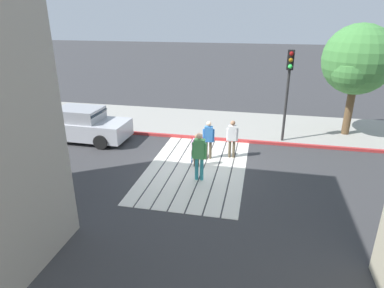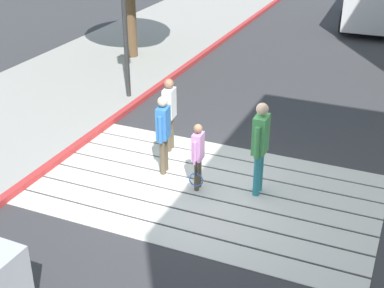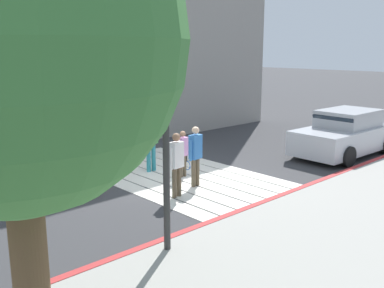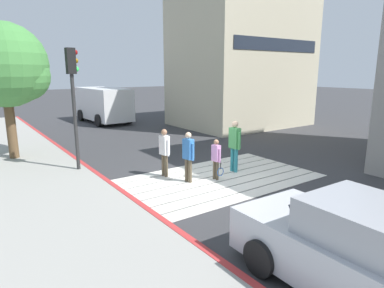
% 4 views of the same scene
% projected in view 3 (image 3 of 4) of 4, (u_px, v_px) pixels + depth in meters
% --- Properties ---
extents(ground_plane, '(120.00, 120.00, 0.00)m').
position_uv_depth(ground_plane, '(178.00, 176.00, 12.70)').
color(ground_plane, '#38383A').
extents(crosswalk_stripes, '(6.40, 3.80, 0.01)m').
position_uv_depth(crosswalk_stripes, '(178.00, 176.00, 12.70)').
color(crosswalk_stripes, silver).
rests_on(crosswalk_stripes, ground).
extents(sidewalk_west, '(4.80, 40.00, 0.12)m').
position_uv_depth(sidewalk_west, '(363.00, 232.00, 8.68)').
color(sidewalk_west, '#9E9B93').
rests_on(sidewalk_west, ground).
extents(curb_painted, '(0.16, 40.00, 0.13)m').
position_uv_depth(curb_painted, '(268.00, 202.00, 10.36)').
color(curb_painted, '#BC3333').
rests_on(curb_painted, ground).
extents(building_far_south, '(8.00, 7.04, 10.72)m').
position_uv_depth(building_far_south, '(156.00, 12.00, 21.60)').
color(building_far_south, gray).
rests_on(building_far_south, ground).
extents(car_parked_near_curb, '(2.06, 4.34, 1.57)m').
position_uv_depth(car_parked_near_curb, '(346.00, 134.00, 15.04)').
color(car_parked_near_curb, silver).
rests_on(car_parked_near_curb, ground).
extents(traffic_light_corner, '(0.39, 0.28, 4.24)m').
position_uv_depth(traffic_light_corner, '(164.00, 85.00, 7.23)').
color(traffic_light_corner, '#2D2D2D').
rests_on(traffic_light_corner, ground).
extents(street_tree, '(3.20, 3.20, 5.32)m').
position_uv_depth(street_tree, '(13.00, 50.00, 3.99)').
color(street_tree, brown).
rests_on(street_tree, ground).
extents(pedestrian_adult_lead, '(0.24, 0.53, 1.82)m').
position_uv_depth(pedestrian_adult_lead, '(151.00, 137.00, 12.93)').
color(pedestrian_adult_lead, teal).
rests_on(pedestrian_adult_lead, ground).
extents(pedestrian_adult_trailing, '(0.24, 0.48, 1.63)m').
position_uv_depth(pedestrian_adult_trailing, '(177.00, 160.00, 10.70)').
color(pedestrian_adult_trailing, brown).
rests_on(pedestrian_adult_trailing, ground).
extents(pedestrian_adult_side, '(0.26, 0.48, 1.63)m').
position_uv_depth(pedestrian_adult_side, '(195.00, 152.00, 11.55)').
color(pedestrian_adult_side, brown).
rests_on(pedestrian_adult_side, ground).
extents(pedestrian_child_with_racket, '(0.28, 0.41, 1.35)m').
position_uv_depth(pedestrian_child_with_racket, '(183.00, 151.00, 12.43)').
color(pedestrian_child_with_racket, brown).
rests_on(pedestrian_child_with_racket, ground).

